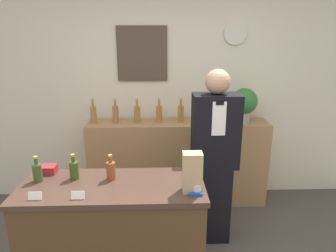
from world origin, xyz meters
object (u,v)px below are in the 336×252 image
shopkeeper (214,160)px  paper_bag (192,172)px  tape_dispenser (196,192)px  potted_plant (244,103)px

shopkeeper → paper_bag: 0.82m
shopkeeper → tape_dispenser: 0.83m
potted_plant → paper_bag: 1.63m
potted_plant → paper_bag: bearing=-117.7°
paper_bag → tape_dispenser: 0.13m
potted_plant → shopkeeper: bearing=-123.0°
paper_bag → potted_plant: bearing=62.3°
potted_plant → tape_dispenser: 1.68m
shopkeeper → tape_dispenser: (-0.27, -0.78, 0.09)m
shopkeeper → potted_plant: shopkeeper is taller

